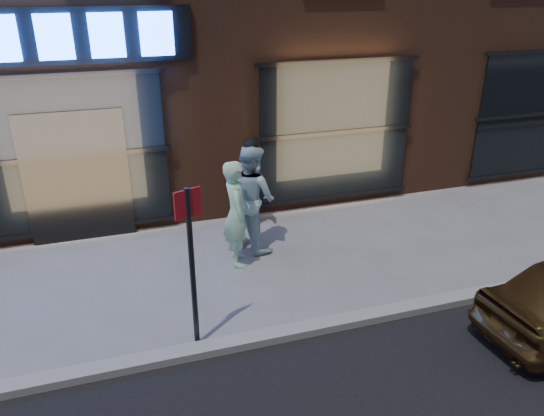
{
  "coord_description": "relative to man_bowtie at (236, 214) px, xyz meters",
  "views": [
    {
      "loc": [
        0.62,
        -5.53,
        4.52
      ],
      "look_at": [
        2.9,
        1.6,
        1.2
      ],
      "focal_mm": 35.0,
      "sensor_mm": 36.0,
      "label": 1
    }
  ],
  "objects": [
    {
      "name": "sign_post",
      "position": [
        -1.06,
        -1.96,
        0.44
      ],
      "size": [
        0.34,
        0.15,
        2.24
      ],
      "rotation": [
        0.0,
        0.0,
        0.35
      ],
      "color": "#262628",
      "rests_on": "ground"
    },
    {
      "name": "ground",
      "position": [
        -2.47,
        -2.18,
        -0.91
      ],
      "size": [
        90.0,
        90.0,
        0.0
      ],
      "primitive_type": "plane",
      "color": "slate",
      "rests_on": "ground"
    },
    {
      "name": "man_bowtie",
      "position": [
        0.0,
        0.0,
        0.0
      ],
      "size": [
        0.49,
        0.7,
        1.82
      ],
      "primitive_type": "imported",
      "rotation": [
        0.0,
        0.0,
        1.49
      ],
      "color": "#B6EFBF",
      "rests_on": "ground"
    },
    {
      "name": "passerby",
      "position": [
        0.61,
        1.43,
        -0.15
      ],
      "size": [
        0.76,
        0.96,
        1.52
      ],
      "primitive_type": "imported",
      "rotation": [
        0.0,
        0.0,
        -1.06
      ],
      "color": "pink",
      "rests_on": "ground"
    },
    {
      "name": "curb",
      "position": [
        -2.47,
        -2.18,
        -0.85
      ],
      "size": [
        60.0,
        0.25,
        0.12
      ],
      "primitive_type": "cube",
      "color": "gray",
      "rests_on": "ground"
    },
    {
      "name": "man_cap",
      "position": [
        0.4,
        0.49,
        0.05
      ],
      "size": [
        1.04,
        1.15,
        1.92
      ],
      "primitive_type": "imported",
      "rotation": [
        0.0,
        0.0,
        1.99
      ],
      "color": "silver",
      "rests_on": "ground"
    }
  ]
}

